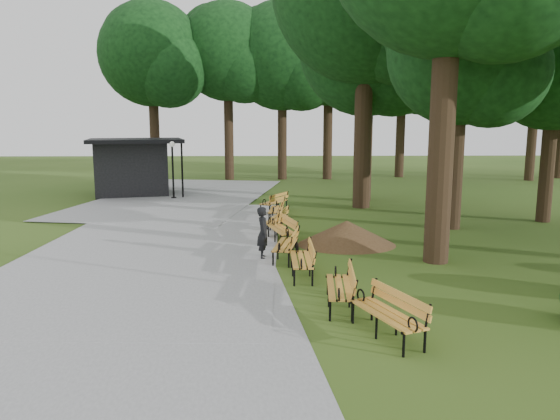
{
  "coord_description": "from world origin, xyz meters",
  "views": [
    {
      "loc": [
        -0.39,
        -13.9,
        3.9
      ],
      "look_at": [
        0.04,
        2.97,
        1.1
      ],
      "focal_mm": 33.46,
      "sensor_mm": 36.0,
      "label": 1
    }
  ],
  "objects_px": {
    "kiosk": "(132,167)",
    "bench_2": "(301,260)",
    "bench_0": "(387,314)",
    "bench_6": "(276,210)",
    "bench_7": "(274,202)",
    "lawn_tree_1": "(461,53)",
    "bench_3": "(285,245)",
    "lawn_tree_5": "(556,63)",
    "lamp_post": "(172,157)",
    "bench_4": "(281,230)",
    "person": "(263,233)",
    "bench_1": "(339,287)",
    "dirt_mound": "(347,233)",
    "lawn_tree_4": "(367,48)",
    "bench_5": "(276,220)"
  },
  "relations": [
    {
      "from": "person",
      "to": "bench_1",
      "type": "height_order",
      "value": "person"
    },
    {
      "from": "dirt_mound",
      "to": "bench_5",
      "type": "height_order",
      "value": "bench_5"
    },
    {
      "from": "bench_3",
      "to": "dirt_mound",
      "type": "bearing_deg",
      "value": 142.47
    },
    {
      "from": "kiosk",
      "to": "bench_7",
      "type": "bearing_deg",
      "value": -51.28
    },
    {
      "from": "bench_3",
      "to": "lawn_tree_5",
      "type": "height_order",
      "value": "lawn_tree_5"
    },
    {
      "from": "bench_1",
      "to": "lawn_tree_1",
      "type": "distance_m",
      "value": 11.64
    },
    {
      "from": "dirt_mound",
      "to": "bench_6",
      "type": "height_order",
      "value": "bench_6"
    },
    {
      "from": "dirt_mound",
      "to": "lawn_tree_4",
      "type": "height_order",
      "value": "lawn_tree_4"
    },
    {
      "from": "kiosk",
      "to": "person",
      "type": "bearing_deg",
      "value": -76.25
    },
    {
      "from": "person",
      "to": "bench_7",
      "type": "height_order",
      "value": "person"
    },
    {
      "from": "bench_6",
      "to": "lawn_tree_4",
      "type": "bearing_deg",
      "value": 145.73
    },
    {
      "from": "bench_2",
      "to": "bench_3",
      "type": "bearing_deg",
      "value": -167.91
    },
    {
      "from": "bench_2",
      "to": "bench_5",
      "type": "bearing_deg",
      "value": -174.22
    },
    {
      "from": "bench_3",
      "to": "lawn_tree_1",
      "type": "xyz_separation_m",
      "value": [
        6.43,
        4.41,
        5.96
      ]
    },
    {
      "from": "bench_2",
      "to": "lawn_tree_5",
      "type": "distance_m",
      "value": 13.89
    },
    {
      "from": "kiosk",
      "to": "bench_7",
      "type": "relative_size",
      "value": 2.59
    },
    {
      "from": "kiosk",
      "to": "bench_2",
      "type": "distance_m",
      "value": 18.02
    },
    {
      "from": "bench_6",
      "to": "lamp_post",
      "type": "bearing_deg",
      "value": -134.19
    },
    {
      "from": "bench_6",
      "to": "lawn_tree_1",
      "type": "distance_m",
      "value": 9.07
    },
    {
      "from": "bench_5",
      "to": "bench_7",
      "type": "height_order",
      "value": "same"
    },
    {
      "from": "bench_3",
      "to": "bench_5",
      "type": "xyz_separation_m",
      "value": [
        -0.19,
        3.98,
        0.0
      ]
    },
    {
      "from": "person",
      "to": "bench_1",
      "type": "distance_m",
      "value": 4.45
    },
    {
      "from": "bench_3",
      "to": "lawn_tree_5",
      "type": "bearing_deg",
      "value": 128.99
    },
    {
      "from": "bench_0",
      "to": "bench_4",
      "type": "relative_size",
      "value": 1.0
    },
    {
      "from": "bench_7",
      "to": "person",
      "type": "bearing_deg",
      "value": 25.35
    },
    {
      "from": "bench_5",
      "to": "lawn_tree_5",
      "type": "xyz_separation_m",
      "value": [
        10.8,
        1.73,
        5.75
      ]
    },
    {
      "from": "bench_4",
      "to": "bench_6",
      "type": "height_order",
      "value": "same"
    },
    {
      "from": "kiosk",
      "to": "lawn_tree_5",
      "type": "xyz_separation_m",
      "value": [
        18.58,
        -8.55,
        4.65
      ]
    },
    {
      "from": "bench_3",
      "to": "bench_5",
      "type": "relative_size",
      "value": 1.0
    },
    {
      "from": "bench_0",
      "to": "lawn_tree_4",
      "type": "bearing_deg",
      "value": 149.17
    },
    {
      "from": "lamp_post",
      "to": "lawn_tree_5",
      "type": "distance_m",
      "value": 17.84
    },
    {
      "from": "kiosk",
      "to": "bench_6",
      "type": "bearing_deg",
      "value": -59.25
    },
    {
      "from": "lawn_tree_1",
      "to": "dirt_mound",
      "type": "bearing_deg",
      "value": -149.55
    },
    {
      "from": "bench_3",
      "to": "bench_4",
      "type": "distance_m",
      "value": 2.18
    },
    {
      "from": "bench_4",
      "to": "kiosk",
      "type": "bearing_deg",
      "value": -161.58
    },
    {
      "from": "kiosk",
      "to": "lamp_post",
      "type": "xyz_separation_m",
      "value": [
        2.57,
        -1.77,
        0.65
      ]
    },
    {
      "from": "bench_0",
      "to": "lawn_tree_1",
      "type": "distance_m",
      "value": 12.59
    },
    {
      "from": "bench_2",
      "to": "lawn_tree_5",
      "type": "xyz_separation_m",
      "value": [
        10.26,
        7.4,
        5.75
      ]
    },
    {
      "from": "lamp_post",
      "to": "bench_1",
      "type": "bearing_deg",
      "value": -68.73
    },
    {
      "from": "kiosk",
      "to": "bench_2",
      "type": "bearing_deg",
      "value": -76.09
    },
    {
      "from": "bench_0",
      "to": "bench_6",
      "type": "relative_size",
      "value": 1.0
    },
    {
      "from": "person",
      "to": "bench_0",
      "type": "bearing_deg",
      "value": -159.53
    },
    {
      "from": "person",
      "to": "kiosk",
      "type": "relative_size",
      "value": 0.31
    },
    {
      "from": "kiosk",
      "to": "bench_2",
      "type": "xyz_separation_m",
      "value": [
        8.32,
        -15.94,
        -1.1
      ]
    },
    {
      "from": "dirt_mound",
      "to": "bench_2",
      "type": "bearing_deg",
      "value": -115.87
    },
    {
      "from": "dirt_mound",
      "to": "lawn_tree_5",
      "type": "distance_m",
      "value": 11.03
    },
    {
      "from": "dirt_mound",
      "to": "lawn_tree_1",
      "type": "height_order",
      "value": "lawn_tree_1"
    },
    {
      "from": "bench_6",
      "to": "bench_7",
      "type": "relative_size",
      "value": 1.0
    },
    {
      "from": "lawn_tree_1",
      "to": "lawn_tree_5",
      "type": "relative_size",
      "value": 1.03
    },
    {
      "from": "bench_4",
      "to": "bench_5",
      "type": "distance_m",
      "value": 1.81
    }
  ]
}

